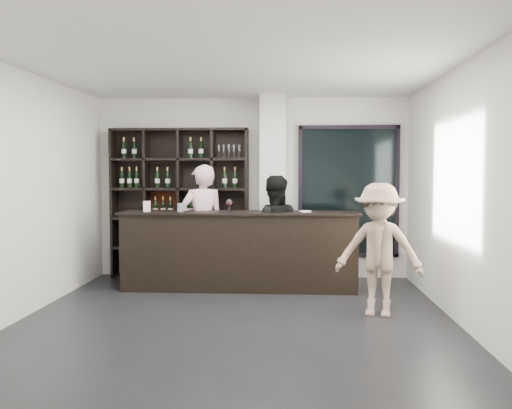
# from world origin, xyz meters

# --- Properties ---
(floor) EXTENTS (5.00, 5.50, 0.01)m
(floor) POSITION_xyz_m (0.00, 0.00, -0.01)
(floor) COLOR black
(floor) RESTS_ON ground
(wine_shelf) EXTENTS (2.20, 0.35, 2.40)m
(wine_shelf) POSITION_xyz_m (-1.15, 2.57, 1.20)
(wine_shelf) COLOR black
(wine_shelf) RESTS_ON floor
(structural_column) EXTENTS (0.40, 0.40, 2.90)m
(structural_column) POSITION_xyz_m (0.35, 2.47, 1.45)
(structural_column) COLOR silver
(structural_column) RESTS_ON floor
(glass_panel) EXTENTS (1.60, 0.08, 2.10)m
(glass_panel) POSITION_xyz_m (1.55, 2.69, 1.40)
(glass_panel) COLOR black
(glass_panel) RESTS_ON floor
(tasting_counter) EXTENTS (3.44, 0.71, 1.13)m
(tasting_counter) POSITION_xyz_m (-0.11, 1.75, 0.57)
(tasting_counter) COLOR black
(tasting_counter) RESTS_ON floor
(taster_pink) EXTENTS (0.78, 0.65, 1.82)m
(taster_pink) POSITION_xyz_m (-0.69, 1.98, 0.91)
(taster_pink) COLOR beige
(taster_pink) RESTS_ON floor
(taster_black) EXTENTS (0.84, 0.67, 1.66)m
(taster_black) POSITION_xyz_m (0.38, 1.85, 0.83)
(taster_black) COLOR black
(taster_black) RESTS_ON floor
(customer) EXTENTS (1.14, 0.84, 1.58)m
(customer) POSITION_xyz_m (1.67, 0.40, 0.79)
(customer) COLOR tan
(customer) RESTS_ON floor
(wine_glass) EXTENTS (0.09, 0.09, 0.21)m
(wine_glass) POSITION_xyz_m (-0.25, 1.65, 1.24)
(wine_glass) COLOR white
(wine_glass) RESTS_ON tasting_counter
(spit_cup) EXTENTS (0.10, 0.10, 0.13)m
(spit_cup) POSITION_xyz_m (-0.96, 1.66, 1.20)
(spit_cup) COLOR silver
(spit_cup) RESTS_ON tasting_counter
(napkin_stack) EXTENTS (0.17, 0.17, 0.02)m
(napkin_stack) POSITION_xyz_m (0.83, 1.73, 1.14)
(napkin_stack) COLOR white
(napkin_stack) RESTS_ON tasting_counter
(card_stand) EXTENTS (0.11, 0.08, 0.15)m
(card_stand) POSITION_xyz_m (-1.46, 1.71, 1.21)
(card_stand) COLOR white
(card_stand) RESTS_ON tasting_counter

